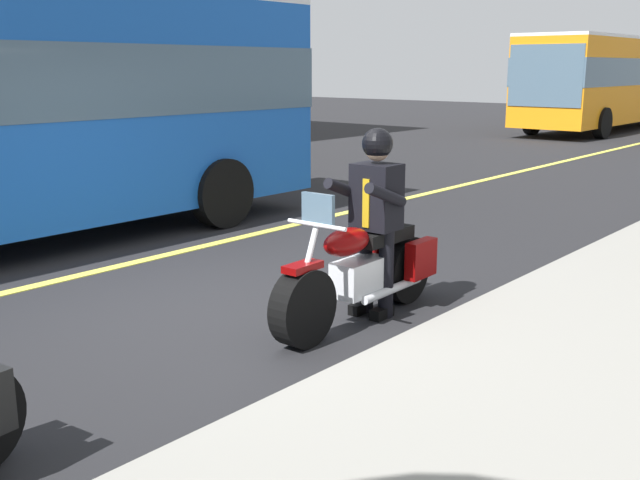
# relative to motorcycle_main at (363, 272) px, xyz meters

# --- Properties ---
(ground_plane) EXTENTS (80.00, 80.00, 0.00)m
(ground_plane) POSITION_rel_motorcycle_main_xyz_m (0.66, -1.29, -0.45)
(ground_plane) COLOR black
(lane_center_stripe) EXTENTS (60.00, 0.16, 0.01)m
(lane_center_stripe) POSITION_rel_motorcycle_main_xyz_m (0.66, -3.29, -0.45)
(lane_center_stripe) COLOR #E5DB4C
(lane_center_stripe) RESTS_ON ground_plane
(motorcycle_main) EXTENTS (2.21, 0.62, 1.26)m
(motorcycle_main) POSITION_rel_motorcycle_main_xyz_m (0.00, 0.00, 0.00)
(motorcycle_main) COLOR black
(motorcycle_main) RESTS_ON ground_plane
(rider_main) EXTENTS (0.63, 0.55, 1.74)m
(rider_main) POSITION_rel_motorcycle_main_xyz_m (-0.19, -0.01, 0.58)
(rider_main) COLOR black
(rider_main) RESTS_ON ground_plane
(bus_near) EXTENTS (11.05, 2.70, 3.30)m
(bus_near) POSITION_rel_motorcycle_main_xyz_m (-22.74, -5.96, 1.42)
(bus_near) COLOR orange
(bus_near) RESTS_ON ground_plane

